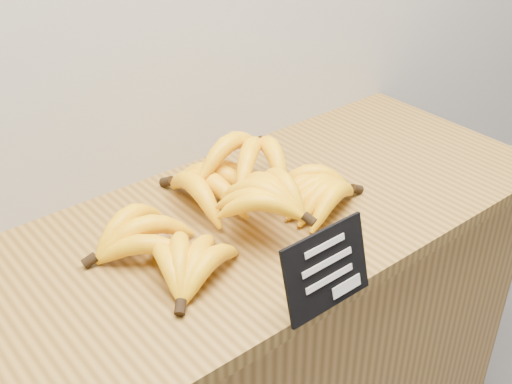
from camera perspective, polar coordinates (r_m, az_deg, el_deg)
name	(u,v)px	position (r m, az deg, el deg)	size (l,w,h in m)	color
counter_top	(240,228)	(1.23, -1.47, -3.21)	(1.35, 0.54, 0.03)	olive
chalkboard_sign	(327,270)	(1.00, 6.31, -6.87)	(0.16, 0.01, 0.13)	black
banana_pile	(232,200)	(1.19, -2.19, -0.75)	(0.54, 0.39, 0.12)	yellow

